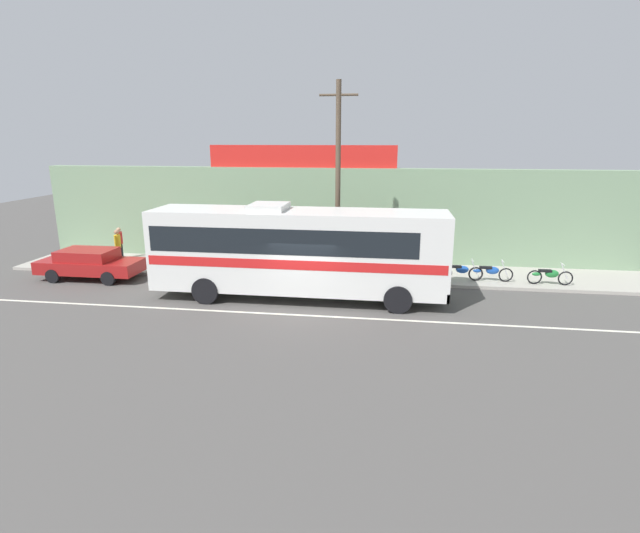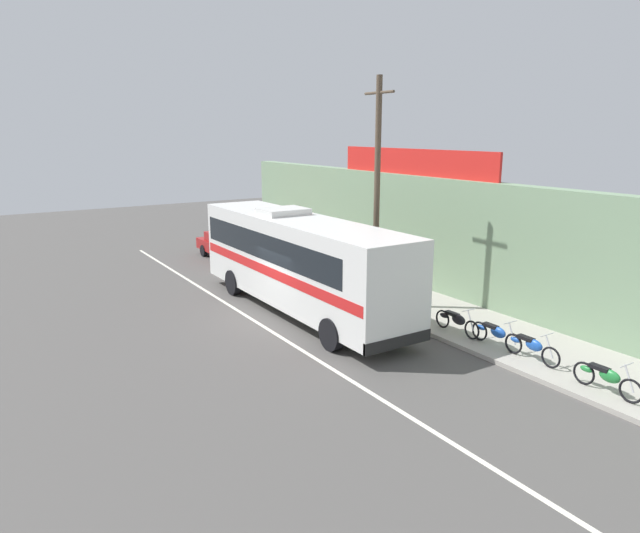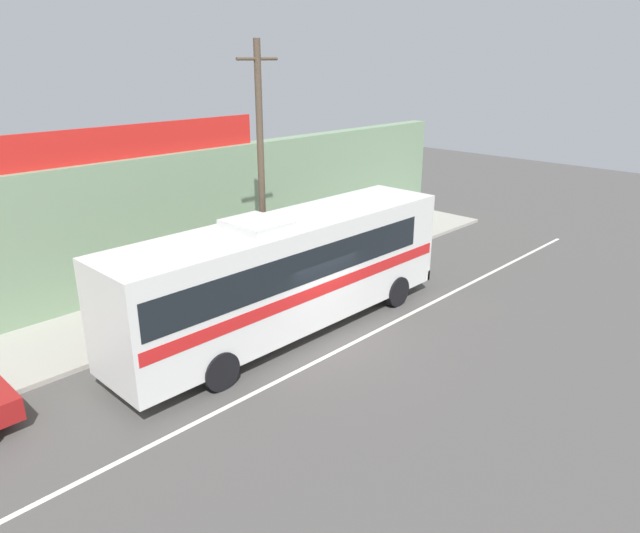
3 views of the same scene
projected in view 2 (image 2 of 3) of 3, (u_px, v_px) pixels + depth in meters
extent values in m
plane|color=#4F4C49|center=(278.00, 319.00, 20.72)|extent=(70.00, 70.00, 0.00)
cube|color=#A8A399|center=(390.00, 296.00, 23.41)|extent=(30.00, 3.60, 0.14)
cube|color=gray|center=(431.00, 235.00, 24.00)|extent=(30.00, 0.70, 4.80)
cube|color=red|center=(413.00, 162.00, 24.41)|extent=(9.47, 0.12, 1.10)
cube|color=silver|center=(258.00, 323.00, 20.30)|extent=(30.00, 0.14, 0.01)
cube|color=silver|center=(299.00, 260.00, 21.15)|extent=(11.52, 2.46, 3.10)
cube|color=black|center=(293.00, 243.00, 21.40)|extent=(10.13, 2.48, 0.96)
cube|color=red|center=(299.00, 268.00, 21.22)|extent=(11.29, 2.47, 0.36)
cube|color=black|center=(400.00, 282.00, 16.34)|extent=(0.04, 2.21, 1.40)
cube|color=black|center=(398.00, 342.00, 16.77)|extent=(0.12, 2.46, 0.36)
cube|color=silver|center=(283.00, 211.00, 21.71)|extent=(1.40, 1.72, 0.24)
cylinder|color=black|center=(389.00, 321.00, 18.87)|extent=(1.04, 0.32, 1.04)
cylinder|color=black|center=(332.00, 334.00, 17.68)|extent=(1.04, 0.32, 1.04)
cylinder|color=black|center=(282.00, 275.00, 24.92)|extent=(1.04, 0.32, 1.04)
cylinder|color=black|center=(234.00, 282.00, 23.74)|extent=(1.04, 0.32, 1.04)
cube|color=maroon|center=(228.00, 248.00, 30.32)|extent=(4.57, 1.78, 0.56)
cube|color=maroon|center=(227.00, 238.00, 30.28)|extent=(2.38, 1.61, 0.48)
cube|color=black|center=(233.00, 241.00, 29.57)|extent=(0.21, 1.50, 0.34)
cylinder|color=black|center=(253.00, 256.00, 29.74)|extent=(0.62, 0.20, 0.62)
cylinder|color=black|center=(223.00, 260.00, 28.86)|extent=(0.62, 0.20, 0.62)
cylinder|color=black|center=(232.00, 247.00, 31.92)|extent=(0.62, 0.20, 0.62)
cylinder|color=black|center=(204.00, 251.00, 31.04)|extent=(0.62, 0.20, 0.62)
cylinder|color=brown|center=(377.00, 195.00, 20.92)|extent=(0.22, 0.22, 8.41)
cylinder|color=brown|center=(379.00, 93.00, 20.09)|extent=(1.60, 0.10, 0.10)
torus|color=black|center=(631.00, 391.00, 13.98)|extent=(0.62, 0.06, 0.62)
torus|color=black|center=(584.00, 373.00, 15.01)|extent=(0.62, 0.06, 0.62)
cylinder|color=silver|center=(629.00, 379.00, 13.98)|extent=(0.34, 0.04, 0.65)
cylinder|color=silver|center=(627.00, 365.00, 13.98)|extent=(0.03, 0.56, 0.03)
ellipsoid|color=#237F38|center=(610.00, 376.00, 14.40)|extent=(0.56, 0.22, 0.34)
cube|color=black|center=(599.00, 368.00, 14.61)|extent=(0.52, 0.20, 0.10)
ellipsoid|color=#237F38|center=(587.00, 369.00, 14.93)|extent=(0.36, 0.14, 0.16)
torus|color=black|center=(551.00, 357.00, 16.05)|extent=(0.62, 0.06, 0.62)
torus|color=black|center=(514.00, 343.00, 17.11)|extent=(0.62, 0.06, 0.62)
cylinder|color=silver|center=(549.00, 346.00, 16.05)|extent=(0.34, 0.04, 0.65)
cylinder|color=silver|center=(547.00, 335.00, 16.06)|extent=(0.03, 0.56, 0.03)
ellipsoid|color=#1E51B2|center=(534.00, 345.00, 16.49)|extent=(0.56, 0.22, 0.34)
cube|color=black|center=(526.00, 338.00, 16.70)|extent=(0.52, 0.20, 0.10)
ellipsoid|color=#1E51B2|center=(516.00, 340.00, 17.02)|extent=(0.36, 0.14, 0.16)
torus|color=black|center=(472.00, 330.00, 18.26)|extent=(0.62, 0.06, 0.62)
torus|color=black|center=(443.00, 319.00, 19.34)|extent=(0.62, 0.06, 0.62)
cylinder|color=silver|center=(471.00, 320.00, 18.26)|extent=(0.34, 0.04, 0.65)
cylinder|color=silver|center=(469.00, 310.00, 18.27)|extent=(0.03, 0.56, 0.03)
ellipsoid|color=black|center=(459.00, 320.00, 18.71)|extent=(0.56, 0.22, 0.34)
cube|color=black|center=(452.00, 314.00, 18.93)|extent=(0.52, 0.20, 0.10)
ellipsoid|color=black|center=(444.00, 315.00, 19.26)|extent=(0.36, 0.14, 0.16)
torus|color=black|center=(513.00, 344.00, 17.09)|extent=(0.62, 0.06, 0.62)
torus|color=black|center=(480.00, 331.00, 18.17)|extent=(0.62, 0.06, 0.62)
cylinder|color=silver|center=(512.00, 333.00, 17.08)|extent=(0.34, 0.04, 0.65)
cylinder|color=silver|center=(510.00, 322.00, 17.09)|extent=(0.03, 0.56, 0.03)
ellipsoid|color=#1E51B2|center=(498.00, 332.00, 17.53)|extent=(0.56, 0.22, 0.34)
cube|color=black|center=(491.00, 326.00, 17.76)|extent=(0.52, 0.20, 0.10)
ellipsoid|color=#1E51B2|center=(481.00, 327.00, 18.09)|extent=(0.36, 0.14, 0.16)
cylinder|color=navy|center=(266.00, 245.00, 31.35)|extent=(0.13, 0.13, 0.85)
cylinder|color=navy|center=(263.00, 245.00, 31.25)|extent=(0.13, 0.13, 0.85)
cylinder|color=gold|center=(265.00, 231.00, 31.13)|extent=(0.30, 0.30, 0.64)
sphere|color=#A37556|center=(264.00, 223.00, 31.02)|extent=(0.23, 0.23, 0.23)
cylinder|color=gold|center=(268.00, 230.00, 31.22)|extent=(0.08, 0.08, 0.59)
cylinder|color=gold|center=(261.00, 231.00, 31.02)|extent=(0.08, 0.08, 0.59)
cylinder|color=black|center=(280.00, 241.00, 32.40)|extent=(0.13, 0.13, 0.80)
cylinder|color=black|center=(277.00, 242.00, 32.31)|extent=(0.13, 0.13, 0.80)
cylinder|color=red|center=(278.00, 229.00, 32.19)|extent=(0.30, 0.30, 0.60)
sphere|color=tan|center=(278.00, 222.00, 32.09)|extent=(0.22, 0.22, 0.22)
cylinder|color=red|center=(281.00, 228.00, 32.29)|extent=(0.08, 0.08, 0.55)
cylinder|color=red|center=(275.00, 229.00, 32.08)|extent=(0.08, 0.08, 0.55)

